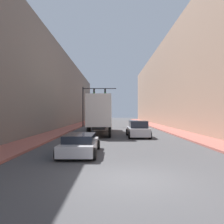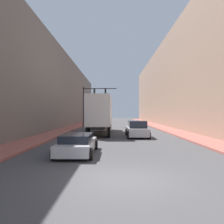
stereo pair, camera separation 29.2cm
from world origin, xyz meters
The scene contains 9 objects.
ground_plane centered at (0.00, 0.00, 0.00)m, with size 200.00×200.00×0.00m, color #424244.
sidewalk_right centered at (7.24, 30.00, 0.07)m, with size 2.63×80.00×0.15m.
sidewalk_left centered at (-7.24, 30.00, 0.07)m, with size 2.63×80.00×0.15m.
building_right centered at (11.56, 30.00, 7.84)m, with size 6.00×80.00×15.68m.
building_left centered at (-11.56, 30.00, 6.36)m, with size 6.00×80.00×12.73m.
semi_truck centered at (-1.97, 18.02, 2.38)m, with size 2.42×11.66×4.24m.
sedan_car centered at (-2.57, 4.89, 0.59)m, with size 2.12×4.62×1.19m.
suv_car centered at (1.92, 13.97, 0.77)m, with size 2.15×4.53×1.65m.
traffic_signal_gantry centered at (-4.48, 30.25, 4.77)m, with size 5.93×0.35×6.99m.
Camera 1 is at (-0.69, -7.99, 2.44)m, focal length 35.00 mm.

